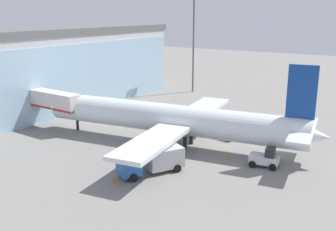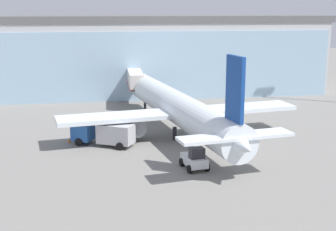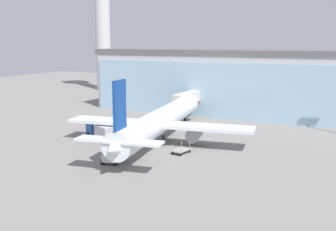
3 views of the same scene
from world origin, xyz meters
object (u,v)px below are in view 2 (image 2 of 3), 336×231
at_px(jet_bridge, 135,79).
at_px(safety_cone_wingtip, 69,140).
at_px(catering_truck, 105,133).
at_px(pushback_tug, 195,159).
at_px(baggage_cart, 233,139).
at_px(airplane, 178,108).
at_px(safety_cone_nose, 183,153).

bearing_deg(jet_bridge, safety_cone_wingtip, 157.30).
xyz_separation_m(catering_truck, pushback_tug, (8.28, -9.69, -0.49)).
bearing_deg(safety_cone_wingtip, jet_bridge, 64.11).
bearing_deg(safety_cone_wingtip, baggage_cart, -11.57).
relative_size(jet_bridge, airplane, 0.32).
distance_m(jet_bridge, catering_truck, 24.24).
relative_size(catering_truck, baggage_cart, 2.42).
height_order(airplane, safety_cone_wingtip, airplane).
bearing_deg(catering_truck, jet_bridge, -75.20).
relative_size(safety_cone_nose, safety_cone_wingtip, 1.00).
xyz_separation_m(baggage_cart, pushback_tug, (-6.62, -7.88, 0.47)).
height_order(jet_bridge, pushback_tug, jet_bridge).
xyz_separation_m(baggage_cart, safety_cone_nose, (-6.87, -3.46, -0.23)).
bearing_deg(safety_cone_nose, catering_truck, 146.77).
height_order(airplane, pushback_tug, airplane).
bearing_deg(baggage_cart, airplane, 61.40).
height_order(airplane, catering_truck, airplane).
bearing_deg(jet_bridge, airplane, -168.22).
bearing_deg(safety_cone_wingtip, pushback_tug, -43.49).
relative_size(jet_bridge, safety_cone_nose, 22.66).
distance_m(catering_truck, safety_cone_nose, 9.68).
relative_size(catering_truck, safety_cone_wingtip, 13.52).
bearing_deg(baggage_cart, safety_cone_wingtip, 90.58).
height_order(baggage_cart, pushback_tug, pushback_tug).
height_order(jet_bridge, baggage_cart, jet_bridge).
relative_size(baggage_cart, safety_cone_nose, 5.59).
relative_size(baggage_cart, pushback_tug, 0.90).
bearing_deg(baggage_cart, catering_truck, 95.23).
distance_m(catering_truck, safety_cone_wingtip, 4.78).
bearing_deg(airplane, baggage_cart, -138.42).
relative_size(pushback_tug, safety_cone_nose, 6.22).
distance_m(jet_bridge, safety_cone_nose, 28.88).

